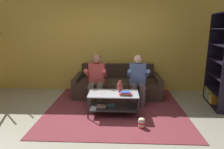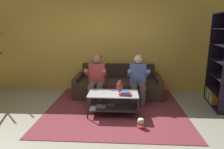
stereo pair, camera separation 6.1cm
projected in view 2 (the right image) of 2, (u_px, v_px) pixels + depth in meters
name	position (u px, v px, depth m)	size (l,w,h in m)	color
ground	(96.00, 130.00, 3.57)	(16.80, 16.80, 0.00)	#A6A38E
back_partition	(107.00, 40.00, 5.63)	(8.40, 0.12, 2.90)	gold
couch	(118.00, 86.00, 5.34)	(2.24, 0.93, 0.80)	#3A2C21
person_seated_left	(97.00, 77.00, 4.76)	(0.50, 0.58, 1.16)	#5B5A4A
person_seated_right	(138.00, 78.00, 4.70)	(0.50, 0.58, 1.16)	#5B4B4E
coffee_table	(113.00, 100.00, 4.15)	(1.03, 0.56, 0.47)	#B4B8BF
area_rug	(115.00, 105.00, 4.69)	(3.00, 3.17, 0.01)	brown
vase	(120.00, 86.00, 4.19)	(0.13, 0.13, 0.24)	maroon
book_stack	(125.00, 94.00, 3.98)	(0.25, 0.18, 0.07)	#359256
bookshelf	(223.00, 69.00, 4.53)	(0.48, 1.15, 2.11)	black
popcorn_tub	(141.00, 123.00, 3.60)	(0.12, 0.12, 0.19)	red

